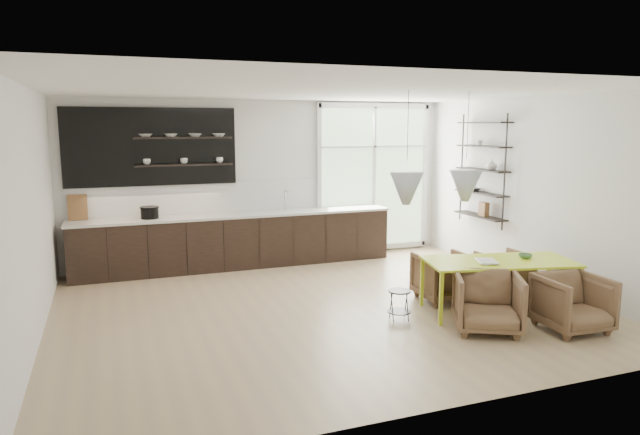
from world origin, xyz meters
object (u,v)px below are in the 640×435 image
Objects in this scene: armchair_front_right at (573,303)px; wire_stool at (399,301)px; armchair_back_left at (444,277)px; armchair_front_left at (488,302)px; armchair_back_right at (504,272)px; dining_table at (499,264)px.

armchair_front_right is 1.95× the size of wire_stool.
armchair_back_left is 1.78m from armchair_front_right.
armchair_front_left reaches higher than armchair_back_left.
armchair_front_left is at bearing 43.91° from armchair_back_right.
armchair_front_right is 2.07m from wire_stool.
dining_table is at bearing 117.77° from armchair_front_right.
dining_table is 5.35× the size of wire_stool.
armchair_back_left reaches higher than wire_stool.
armchair_front_right is (-0.26, -1.60, 0.04)m from armchair_back_right.
dining_table is 1.02m from armchair_front_right.
armchair_back_left is 0.98× the size of armchair_front_right.
armchair_front_left reaches higher than armchair_front_right.
armchair_back_left is at bearing 119.49° from armchair_front_right.
armchair_back_right reaches higher than wire_stool.
wire_stool is at bearing 12.88° from armchair_back_right.
wire_stool is (-0.99, -0.53, -0.09)m from armchair_back_left.
armchair_back_left is at bearing 28.16° from wire_stool.
armchair_front_left is at bearing 83.55° from armchair_back_left.
armchair_back_left is 1.13m from wire_stool.
dining_table is 1.44m from wire_stool.
dining_table is at bearing 71.08° from armchair_front_left.
dining_table reaches higher than wire_stool.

